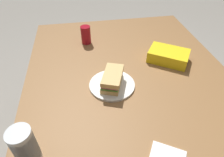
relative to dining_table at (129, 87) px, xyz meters
name	(u,v)px	position (x,y,z in m)	size (l,w,h in m)	color
ground_plane	(124,147)	(0.00, 0.00, -0.66)	(8.00, 8.00, 0.00)	gray
dining_table	(129,87)	(0.00, 0.00, 0.00)	(1.50, 1.15, 0.75)	olive
paper_plate	(112,85)	(0.06, -0.11, 0.09)	(0.24, 0.24, 0.01)	white
sandwich	(112,79)	(0.06, -0.11, 0.14)	(0.20, 0.14, 0.08)	#DBB26B
soda_can_red	(86,35)	(-0.41, -0.21, 0.14)	(0.07, 0.07, 0.12)	maroon
chip_bag	(168,56)	(-0.11, 0.27, 0.12)	(0.23, 0.15, 0.07)	yellow
plastic_cup_stack	(25,146)	(0.40, -0.48, 0.17)	(0.08, 0.08, 0.17)	silver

